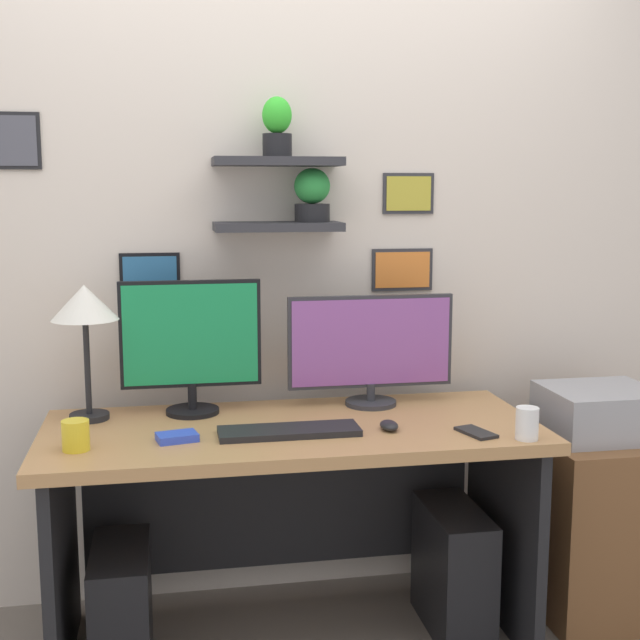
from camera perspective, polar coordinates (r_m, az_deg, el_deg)
The scene contains 15 objects.
back_wall_assembly at distance 3.08m, azimuth -3.15°, elevation 6.01°, with size 4.40×0.24×2.70m.
desk at distance 2.87m, azimuth -2.02°, elevation -10.89°, with size 1.60×0.68×0.75m.
monitor_left at distance 2.88m, azimuth -8.70°, elevation -1.50°, with size 0.47×0.18×0.45m.
monitor_right at distance 2.97m, azimuth 3.44°, elevation -1.86°, with size 0.59×0.18×0.39m.
keyboard at distance 2.66m, azimuth -2.10°, elevation -7.50°, with size 0.44×0.14×0.02m, color black.
computer_mouse at distance 2.71m, azimuth 4.68°, elevation -7.10°, with size 0.06×0.09×0.03m, color black.
desk_lamp at distance 2.85m, azimuth -15.57°, elevation 0.63°, with size 0.22×0.22×0.45m.
cell_phone at distance 2.70m, azimuth 10.47°, elevation -7.46°, with size 0.07×0.14×0.01m, color black.
coffee_mug at distance 2.59m, azimuth -16.15°, elevation -7.48°, with size 0.08×0.08×0.09m, color yellow.
pen_cup at distance 2.67m, azimuth 13.79°, elevation -6.79°, with size 0.07×0.07×0.10m, color white.
scissors_tray at distance 2.62m, azimuth -9.62°, elevation -7.78°, with size 0.12×0.08×0.02m, color blue.
drawer_cabinet at distance 3.28m, azimuth 18.02°, elevation -12.80°, with size 0.44×0.50×0.64m, color brown.
printer at distance 3.15m, azimuth 18.38°, elevation -5.90°, with size 0.38×0.34×0.17m, color #9E9EA3.
computer_tower_left at distance 2.90m, azimuth -13.23°, elevation -18.32°, with size 0.18×0.40×0.39m, color black.
computer_tower_right at distance 3.06m, azimuth 8.97°, elevation -16.26°, with size 0.18×0.40×0.43m, color black.
Camera 1 is at (-0.39, -2.61, 1.51)m, focal length 47.46 mm.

